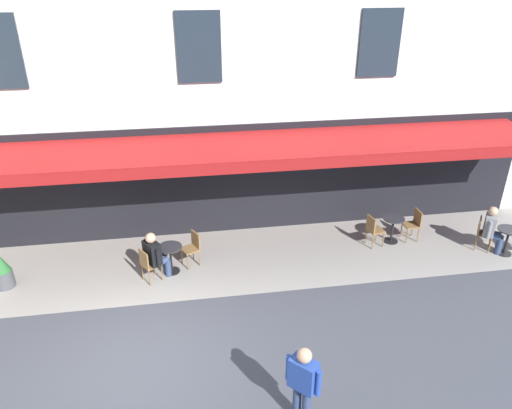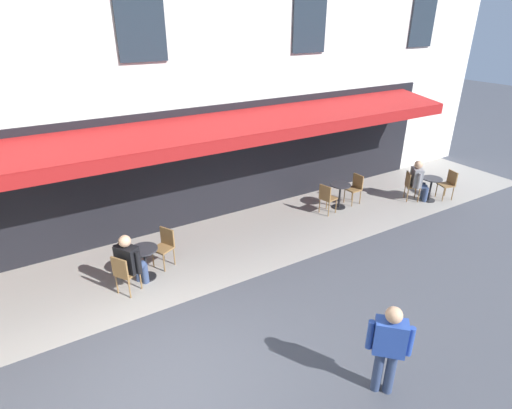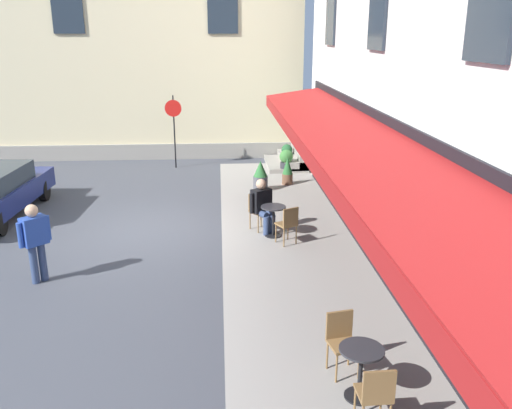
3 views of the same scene
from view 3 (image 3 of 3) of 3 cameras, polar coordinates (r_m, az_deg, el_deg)
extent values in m
plane|color=#42444C|center=(13.75, -11.16, -2.65)|extent=(70.00, 70.00, 0.00)
cube|color=gray|center=(10.76, 5.14, -8.26)|extent=(20.50, 3.20, 0.01)
cube|color=black|center=(10.76, 13.46, 0.44)|extent=(16.00, 0.06, 3.20)
cube|color=maroon|center=(10.25, 9.54, 7.05)|extent=(15.00, 1.70, 0.36)
cube|color=maroon|center=(10.13, 4.88, 5.78)|extent=(15.00, 0.04, 0.28)
cube|color=#232D38|center=(11.59, 12.73, 19.75)|extent=(1.10, 0.06, 1.70)
cube|color=#232D38|center=(16.12, 7.88, 19.30)|extent=(1.10, 0.06, 1.70)
cube|color=gray|center=(21.85, -17.90, 5.20)|extent=(0.12, 17.00, 0.60)
cube|color=#232D38|center=(20.78, -3.53, 19.85)|extent=(0.06, 1.10, 1.70)
cube|color=#232D38|center=(21.44, -19.25, 18.89)|extent=(0.06, 1.10, 1.70)
cube|color=gray|center=(20.09, 3.10, 4.33)|extent=(2.40, 1.40, 0.15)
cube|color=gray|center=(20.10, 4.10, 4.76)|extent=(2.40, 1.05, 0.30)
cube|color=gray|center=(20.12, 5.11, 5.19)|extent=(2.40, 0.70, 0.45)
cylinder|color=black|center=(13.11, 1.81, -3.26)|extent=(0.40, 0.40, 0.03)
cylinder|color=black|center=(12.99, 1.83, -1.84)|extent=(0.06, 0.06, 0.72)
cylinder|color=#2D2D33|center=(12.87, 1.84, -0.27)|extent=(0.60, 0.60, 0.03)
cylinder|color=olive|center=(13.23, 0.23, -2.09)|extent=(0.03, 0.03, 0.45)
cylinder|color=olive|center=(13.42, 1.40, -1.80)|extent=(0.03, 0.03, 0.45)
cylinder|color=olive|center=(13.49, -0.63, -1.70)|extent=(0.03, 0.03, 0.45)
cylinder|color=olive|center=(13.67, 0.53, -1.42)|extent=(0.03, 0.03, 0.45)
cube|color=olive|center=(13.37, 0.38, -0.76)|extent=(0.55, 0.55, 0.04)
cube|color=olive|center=(13.44, -0.07, 0.36)|extent=(0.25, 0.36, 0.42)
cylinder|color=olive|center=(12.83, 3.38, -2.76)|extent=(0.03, 0.03, 0.45)
cylinder|color=olive|center=(12.65, 2.10, -3.04)|extent=(0.03, 0.03, 0.45)
cylinder|color=olive|center=(12.57, 4.25, -3.22)|extent=(0.03, 0.03, 0.45)
cylinder|color=olive|center=(12.39, 2.96, -3.52)|extent=(0.03, 0.03, 0.45)
cube|color=olive|center=(12.52, 3.19, -2.08)|extent=(0.54, 0.54, 0.04)
cube|color=olive|center=(12.31, 3.68, -1.32)|extent=(0.22, 0.37, 0.42)
cylinder|color=black|center=(7.87, 10.75, -19.19)|extent=(0.40, 0.40, 0.03)
cylinder|color=black|center=(7.67, 10.90, -17.12)|extent=(0.06, 0.06, 0.72)
cylinder|color=#2D2D33|center=(7.46, 11.08, -14.75)|extent=(0.60, 0.60, 0.03)
cylinder|color=olive|center=(7.96, 8.47, -16.70)|extent=(0.03, 0.03, 0.45)
cylinder|color=olive|center=(8.09, 10.78, -16.24)|extent=(0.03, 0.03, 0.45)
cylinder|color=olive|center=(8.22, 7.51, -15.44)|extent=(0.03, 0.03, 0.45)
cylinder|color=olive|center=(8.34, 9.74, -15.02)|extent=(0.03, 0.03, 0.45)
cube|color=olive|center=(8.02, 9.21, -14.38)|extent=(0.47, 0.47, 0.04)
cube|color=olive|center=(8.04, 8.76, -12.35)|extent=(0.12, 0.40, 0.42)
cylinder|color=olive|center=(7.50, 13.01, -19.44)|extent=(0.03, 0.03, 0.45)
cylinder|color=olive|center=(7.41, 10.36, -19.77)|extent=(0.03, 0.03, 0.45)
cube|color=olive|center=(7.18, 12.24, -18.84)|extent=(0.41, 0.41, 0.04)
cube|color=olive|center=(6.91, 12.83, -18.17)|extent=(0.05, 0.40, 0.42)
cylinder|color=navy|center=(13.10, 1.09, -2.25)|extent=(0.15, 0.15, 0.47)
cylinder|color=navy|center=(13.14, 0.65, -1.01)|extent=(0.37, 0.31, 0.16)
cylinder|color=navy|center=(13.20, 1.73, -2.09)|extent=(0.15, 0.15, 0.47)
cylinder|color=navy|center=(13.24, 1.29, -0.86)|extent=(0.37, 0.31, 0.16)
cube|color=black|center=(13.23, 0.54, 0.43)|extent=(0.48, 0.54, 0.57)
sphere|color=tan|center=(13.12, 0.54, 2.15)|extent=(0.25, 0.25, 0.25)
cylinder|color=black|center=(13.08, -0.47, 0.14)|extent=(0.10, 0.10, 0.50)
cylinder|color=black|center=(13.40, 1.52, 0.57)|extent=(0.10, 0.10, 0.50)
cylinder|color=navy|center=(11.43, -22.33, -5.85)|extent=(0.15, 0.15, 0.79)
cylinder|color=navy|center=(11.50, -21.53, -5.61)|extent=(0.15, 0.15, 0.79)
cube|color=#28479E|center=(11.23, -22.31, -2.56)|extent=(0.51, 0.51, 0.56)
sphere|color=tan|center=(11.10, -22.55, -0.61)|extent=(0.25, 0.25, 0.25)
cylinder|color=#28479E|center=(11.12, -23.58, -3.00)|extent=(0.10, 0.10, 0.49)
cylinder|color=#28479E|center=(11.35, -21.06, -2.29)|extent=(0.10, 0.10, 0.49)
cylinder|color=black|center=(19.71, -8.58, 7.54)|extent=(0.05, 0.05, 2.60)
cylinder|color=#192899|center=(19.54, -8.71, 9.98)|extent=(0.06, 0.56, 0.56)
cylinder|color=red|center=(19.53, -8.72, 9.97)|extent=(0.05, 0.59, 0.59)
cylinder|color=#2D2D33|center=(20.34, 3.26, 4.80)|extent=(0.44, 0.44, 0.36)
sphere|color=#23562D|center=(20.26, 3.28, 5.77)|extent=(0.41, 0.41, 0.41)
cylinder|color=#2D2D33|center=(19.08, 3.19, 3.94)|extent=(0.42, 0.42, 0.36)
sphere|color=#3D7A38|center=(18.99, 3.21, 5.06)|extent=(0.47, 0.47, 0.47)
cylinder|color=#4C4C51|center=(16.83, 0.48, 2.25)|extent=(0.45, 0.45, 0.45)
cone|color=#2D6B33|center=(16.71, 0.48, 3.79)|extent=(0.43, 0.43, 0.49)
cylinder|color=brown|center=(17.55, 3.32, 2.70)|extent=(0.34, 0.34, 0.35)
cone|color=#2D6B33|center=(17.44, 3.34, 4.12)|extent=(0.32, 0.32, 0.55)
cylinder|color=black|center=(16.96, -21.41, 1.39)|extent=(0.60, 0.20, 0.60)
camera|label=1|loc=(14.87, -44.90, 21.53)|focal=33.19mm
camera|label=2|loc=(15.46, -30.14, 17.70)|focal=28.57mm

